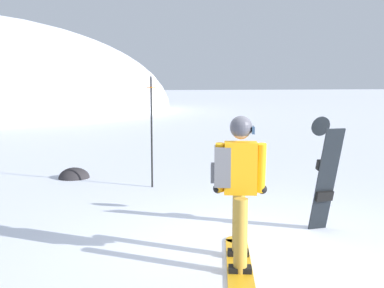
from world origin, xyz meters
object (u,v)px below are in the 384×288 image
at_px(piste_marker_near, 152,124).
at_px(spare_snowboard, 325,175).
at_px(snowboarder_main, 237,187).
at_px(rock_dark, 74,178).

bearing_deg(piste_marker_near, spare_snowboard, -62.47).
relative_size(snowboarder_main, spare_snowboard, 1.08).
bearing_deg(rock_dark, spare_snowboard, -55.38).
distance_m(spare_snowboard, rock_dark, 5.77).
distance_m(snowboarder_main, rock_dark, 5.74).
height_order(spare_snowboard, piste_marker_near, piste_marker_near).
distance_m(snowboarder_main, spare_snowboard, 1.76).
bearing_deg(snowboarder_main, spare_snowboard, 24.27).
distance_m(spare_snowboard, piste_marker_near, 3.83).
relative_size(snowboarder_main, piste_marker_near, 0.77).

